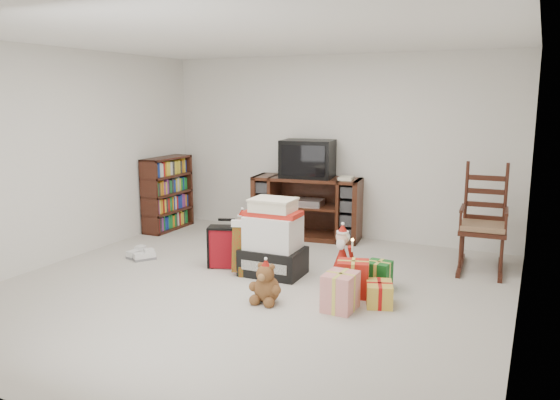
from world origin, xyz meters
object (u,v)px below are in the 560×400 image
object	(u,v)px
crt_television	(308,159)
gift_pile	(273,242)
santa_figurine	(342,258)
bookshelf	(168,195)
gift_cluster	(361,284)
rocking_chair	(483,232)
tv_stand	(307,207)
mrs_claus_figurine	(243,237)
sneaker_pair	(141,255)
red_suitcase	(226,247)
teddy_bear	(266,285)

from	to	relation	value
crt_television	gift_pile	bearing A→B (deg)	-87.95
crt_television	santa_figurine	bearing A→B (deg)	-63.27
bookshelf	gift_cluster	xyz separation A→B (m)	(3.44, -1.52, -0.37)
rocking_chair	gift_cluster	world-z (taller)	rocking_chair
tv_stand	crt_television	world-z (taller)	crt_television
tv_stand	mrs_claus_figurine	bearing A→B (deg)	-115.39
gift_pile	sneaker_pair	size ratio (longest dim) A/B	2.28
rocking_chair	gift_pile	distance (m)	2.39
red_suitcase	sneaker_pair	bearing A→B (deg)	167.94
tv_stand	mrs_claus_figurine	distance (m)	1.22
rocking_chair	red_suitcase	distance (m)	2.93
mrs_claus_figurine	bookshelf	bearing A→B (deg)	157.01
red_suitcase	crt_television	size ratio (longest dim) A/B	0.74
tv_stand	bookshelf	world-z (taller)	bookshelf
santa_figurine	sneaker_pair	bearing A→B (deg)	-172.44
rocking_chair	gift_cluster	size ratio (longest dim) A/B	1.32
red_suitcase	mrs_claus_figurine	world-z (taller)	mrs_claus_figurine
mrs_claus_figurine	santa_figurine	bearing A→B (deg)	-14.04
rocking_chair	sneaker_pair	bearing A→B (deg)	-163.31
gift_cluster	tv_stand	bearing A→B (deg)	125.43
santa_figurine	sneaker_pair	size ratio (longest dim) A/B	1.68
tv_stand	gift_cluster	xyz separation A→B (m)	(1.39, -1.96, -0.28)
bookshelf	gift_cluster	world-z (taller)	bookshelf
rocking_chair	crt_television	distance (m)	2.48
bookshelf	tv_stand	bearing A→B (deg)	12.19
rocking_chair	teddy_bear	distance (m)	2.66
bookshelf	santa_figurine	world-z (taller)	bookshelf
rocking_chair	mrs_claus_figurine	world-z (taller)	rocking_chair
teddy_bear	crt_television	world-z (taller)	crt_television
teddy_bear	red_suitcase	bearing A→B (deg)	139.83
santa_figurine	mrs_claus_figurine	distance (m)	1.46
mrs_claus_figurine	rocking_chair	bearing A→B (deg)	14.27
mrs_claus_figurine	sneaker_pair	bearing A→B (deg)	-146.65
teddy_bear	santa_figurine	xyz separation A→B (m)	(0.43, 0.95, 0.07)
santa_figurine	mrs_claus_figurine	world-z (taller)	santa_figurine
red_suitcase	santa_figurine	world-z (taller)	santa_figurine
red_suitcase	gift_pile	bearing A→B (deg)	-20.11
teddy_bear	santa_figurine	distance (m)	1.04
red_suitcase	teddy_bear	size ratio (longest dim) A/B	1.46
santa_figurine	gift_cluster	distance (m)	0.59
tv_stand	crt_television	size ratio (longest dim) A/B	2.03
gift_cluster	crt_television	bearing A→B (deg)	125.53
gift_pile	santa_figurine	size ratio (longest dim) A/B	1.36
teddy_bear	santa_figurine	size ratio (longest dim) A/B	0.62
gift_pile	tv_stand	bearing A→B (deg)	98.93
tv_stand	crt_television	xyz separation A→B (m)	(0.00, -0.01, 0.68)
mrs_claus_figurine	gift_cluster	distance (m)	1.96
mrs_claus_figurine	gift_cluster	bearing A→B (deg)	-24.61
rocking_chair	crt_television	size ratio (longest dim) A/B	1.66
tv_stand	teddy_bear	bearing A→B (deg)	-82.80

